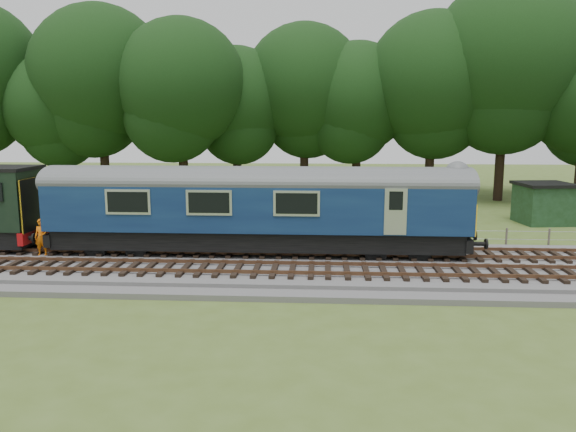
{
  "coord_description": "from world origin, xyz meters",
  "views": [
    {
      "loc": [
        1.12,
        -22.55,
        6.03
      ],
      "look_at": [
        -0.35,
        1.4,
        2.0
      ],
      "focal_mm": 35.0,
      "sensor_mm": 36.0,
      "label": 1
    }
  ],
  "objects": [
    {
      "name": "ground",
      "position": [
        0.0,
        0.0,
        0.0
      ],
      "size": [
        120.0,
        120.0,
        0.0
      ],
      "primitive_type": "plane",
      "color": "#495E22",
      "rests_on": "ground"
    },
    {
      "name": "ballast",
      "position": [
        0.0,
        0.0,
        0.17
      ],
      "size": [
        70.0,
        7.0,
        0.35
      ],
      "primitive_type": "cube",
      "color": "#4C4C4F",
      "rests_on": "ground"
    },
    {
      "name": "track_north",
      "position": [
        0.0,
        1.4,
        0.42
      ],
      "size": [
        67.2,
        2.4,
        0.21
      ],
      "color": "black",
      "rests_on": "ballast"
    },
    {
      "name": "track_south",
      "position": [
        0.0,
        -1.6,
        0.42
      ],
      "size": [
        67.2,
        2.4,
        0.21
      ],
      "color": "black",
      "rests_on": "ballast"
    },
    {
      "name": "fence",
      "position": [
        0.0,
        4.5,
        0.0
      ],
      "size": [
        64.0,
        0.12,
        1.0
      ],
      "primitive_type": null,
      "color": "#6B6054",
      "rests_on": "ground"
    },
    {
      "name": "tree_line",
      "position": [
        0.0,
        22.0,
        0.0
      ],
      "size": [
        70.0,
        8.0,
        18.0
      ],
      "primitive_type": null,
      "color": "black",
      "rests_on": "ground"
    },
    {
      "name": "dmu_railcar",
      "position": [
        -1.71,
        1.4,
        2.61
      ],
      "size": [
        18.05,
        2.86,
        3.88
      ],
      "color": "black",
      "rests_on": "ground"
    },
    {
      "name": "worker",
      "position": [
        -10.92,
        0.39,
        1.14
      ],
      "size": [
        0.62,
        0.44,
        1.58
      ],
      "primitive_type": "imported",
      "rotation": [
        0.0,
        0.0,
        0.12
      ],
      "color": "orange",
      "rests_on": "ballast"
    },
    {
      "name": "shed",
      "position": [
        14.38,
        11.62,
        1.24
      ],
      "size": [
        3.34,
        3.34,
        2.45
      ],
      "rotation": [
        0.0,
        0.0,
        0.12
      ],
      "color": "#173216",
      "rests_on": "ground"
    }
  ]
}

